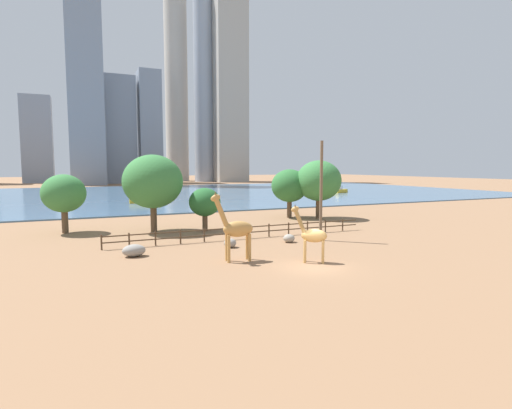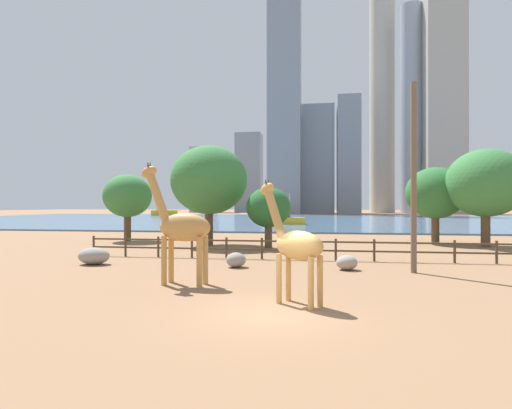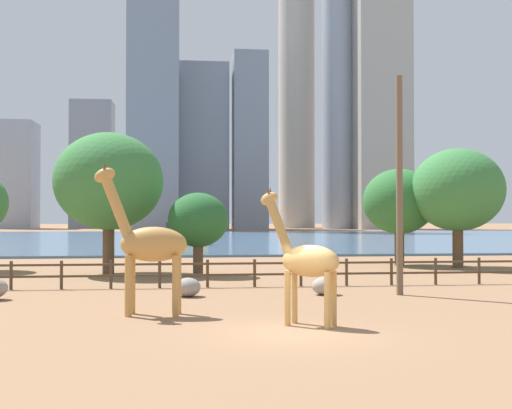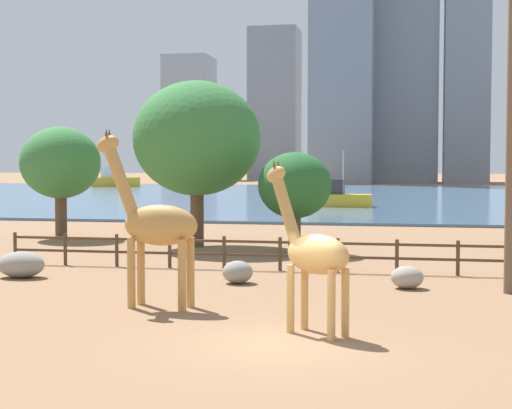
{
  "view_description": "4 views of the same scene",
  "coord_description": "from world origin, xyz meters",
  "px_view_note": "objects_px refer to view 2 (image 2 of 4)",
  "views": [
    {
      "loc": [
        -14.64,
        -23.01,
        6.92
      ],
      "look_at": [
        3.1,
        16.54,
        2.78
      ],
      "focal_mm": 28.0,
      "sensor_mm": 36.0,
      "label": 1
    },
    {
      "loc": [
        1.32,
        -12.06,
        3.29
      ],
      "look_at": [
        -2.46,
        13.02,
        3.33
      ],
      "focal_mm": 28.0,
      "sensor_mm": 36.0,
      "label": 2
    },
    {
      "loc": [
        -3.02,
        -17.98,
        3.3
      ],
      "look_at": [
        0.53,
        13.83,
        3.91
      ],
      "focal_mm": 45.0,
      "sensor_mm": 36.0,
      "label": 3
    },
    {
      "loc": [
        2.93,
        -17.54,
        4.17
      ],
      "look_at": [
        -1.47,
        4.8,
        2.94
      ],
      "focal_mm": 55.0,
      "sensor_mm": 36.0,
      "label": 4
    }
  ],
  "objects_px": {
    "tree_left_small": "(209,180)",
    "boat_tug": "(164,212)",
    "giraffe_companion": "(295,245)",
    "tree_right_small": "(128,196)",
    "boulder_by_pole": "(94,256)",
    "tree_right_tall": "(485,183)",
    "boulder_small": "(347,263)",
    "giraffe_tall": "(181,227)",
    "utility_pole": "(414,177)",
    "boat_ferry": "(287,219)",
    "tree_left_large": "(268,208)",
    "boulder_near_fence": "(236,260)",
    "tree_center_broad": "(435,193)"
  },
  "relations": [
    {
      "from": "boulder_near_fence",
      "to": "tree_center_broad",
      "type": "height_order",
      "value": "tree_center_broad"
    },
    {
      "from": "boulder_by_pole",
      "to": "boulder_small",
      "type": "relative_size",
      "value": 1.64
    },
    {
      "from": "utility_pole",
      "to": "boat_tug",
      "type": "relative_size",
      "value": 1.15
    },
    {
      "from": "giraffe_companion",
      "to": "tree_right_tall",
      "type": "distance_m",
      "value": 25.04
    },
    {
      "from": "boulder_by_pole",
      "to": "tree_left_small",
      "type": "bearing_deg",
      "value": 72.85
    },
    {
      "from": "utility_pole",
      "to": "boulder_small",
      "type": "xyz_separation_m",
      "value": [
        -3.15,
        0.38,
        -4.27
      ]
    },
    {
      "from": "tree_right_tall",
      "to": "boat_tug",
      "type": "xyz_separation_m",
      "value": [
        -59.32,
        82.37,
        -3.68
      ]
    },
    {
      "from": "tree_left_large",
      "to": "tree_right_tall",
      "type": "xyz_separation_m",
      "value": [
        16.83,
        3.79,
        1.94
      ]
    },
    {
      "from": "giraffe_tall",
      "to": "utility_pole",
      "type": "bearing_deg",
      "value": -150.21
    },
    {
      "from": "giraffe_companion",
      "to": "tree_left_small",
      "type": "bearing_deg",
      "value": -32.63
    },
    {
      "from": "giraffe_tall",
      "to": "tree_left_small",
      "type": "bearing_deg",
      "value": -72.41
    },
    {
      "from": "boulder_near_fence",
      "to": "tree_left_large",
      "type": "height_order",
      "value": "tree_left_large"
    },
    {
      "from": "boulder_by_pole",
      "to": "tree_right_tall",
      "type": "height_order",
      "value": "tree_right_tall"
    },
    {
      "from": "boat_ferry",
      "to": "boat_tug",
      "type": "bearing_deg",
      "value": 134.01
    },
    {
      "from": "tree_left_small",
      "to": "giraffe_companion",
      "type": "bearing_deg",
      "value": -66.58
    },
    {
      "from": "giraffe_tall",
      "to": "tree_right_small",
      "type": "distance_m",
      "value": 22.26
    },
    {
      "from": "boulder_by_pole",
      "to": "boat_ferry",
      "type": "relative_size",
      "value": 0.3
    },
    {
      "from": "giraffe_companion",
      "to": "tree_center_broad",
      "type": "bearing_deg",
      "value": -81.32
    },
    {
      "from": "tree_right_small",
      "to": "boat_tug",
      "type": "xyz_separation_m",
      "value": [
        -28.79,
        81.5,
        -2.77
      ]
    },
    {
      "from": "tree_left_large",
      "to": "boat_ferry",
      "type": "bearing_deg",
      "value": 91.87
    },
    {
      "from": "tree_right_small",
      "to": "boulder_by_pole",
      "type": "bearing_deg",
      "value": -70.27
    },
    {
      "from": "tree_left_large",
      "to": "tree_left_small",
      "type": "height_order",
      "value": "tree_left_small"
    },
    {
      "from": "boulder_near_fence",
      "to": "tree_right_tall",
      "type": "xyz_separation_m",
      "value": [
        17.44,
        13.14,
        4.63
      ]
    },
    {
      "from": "tree_center_broad",
      "to": "tree_left_small",
      "type": "xyz_separation_m",
      "value": [
        -18.84,
        -4.42,
        1.02
      ]
    },
    {
      "from": "utility_pole",
      "to": "tree_left_large",
      "type": "relative_size",
      "value": 2.0
    },
    {
      "from": "utility_pole",
      "to": "boulder_small",
      "type": "relative_size",
      "value": 8.67
    },
    {
      "from": "tree_left_small",
      "to": "boat_tug",
      "type": "height_order",
      "value": "tree_left_small"
    },
    {
      "from": "giraffe_tall",
      "to": "tree_left_large",
      "type": "xyz_separation_m",
      "value": [
        1.97,
        14.17,
        0.69
      ]
    },
    {
      "from": "tree_left_small",
      "to": "boulder_small",
      "type": "bearing_deg",
      "value": -47.26
    },
    {
      "from": "utility_pole",
      "to": "tree_right_tall",
      "type": "height_order",
      "value": "utility_pole"
    },
    {
      "from": "boulder_small",
      "to": "boat_tug",
      "type": "bearing_deg",
      "value": 116.5
    },
    {
      "from": "tree_left_large",
      "to": "boat_ferry",
      "type": "height_order",
      "value": "boat_ferry"
    },
    {
      "from": "tree_center_broad",
      "to": "tree_right_tall",
      "type": "distance_m",
      "value": 3.95
    },
    {
      "from": "utility_pole",
      "to": "boulder_by_pole",
      "type": "relative_size",
      "value": 5.29
    },
    {
      "from": "giraffe_companion",
      "to": "tree_right_small",
      "type": "height_order",
      "value": "tree_right_small"
    },
    {
      "from": "utility_pole",
      "to": "tree_right_small",
      "type": "distance_m",
      "value": 26.28
    },
    {
      "from": "tree_right_tall",
      "to": "tree_right_small",
      "type": "relative_size",
      "value": 1.26
    },
    {
      "from": "tree_right_small",
      "to": "utility_pole",
      "type": "bearing_deg",
      "value": -33.24
    },
    {
      "from": "boulder_by_pole",
      "to": "tree_right_small",
      "type": "xyz_separation_m",
      "value": [
        -5.1,
        14.23,
        3.64
      ]
    },
    {
      "from": "giraffe_companion",
      "to": "tree_right_small",
      "type": "distance_m",
      "value": 27.21
    },
    {
      "from": "giraffe_companion",
      "to": "utility_pole",
      "type": "bearing_deg",
      "value": -93.36
    },
    {
      "from": "boulder_by_pole",
      "to": "tree_right_small",
      "type": "distance_m",
      "value": 15.55
    },
    {
      "from": "tree_right_small",
      "to": "boat_ferry",
      "type": "height_order",
      "value": "tree_right_small"
    },
    {
      "from": "giraffe_tall",
      "to": "utility_pole",
      "type": "xyz_separation_m",
      "value": [
        10.25,
        4.43,
        2.25
      ]
    },
    {
      "from": "tree_left_small",
      "to": "tree_right_small",
      "type": "relative_size",
      "value": 1.33
    },
    {
      "from": "boulder_small",
      "to": "tree_right_small",
      "type": "bearing_deg",
      "value": 143.31
    },
    {
      "from": "tree_left_small",
      "to": "tree_right_small",
      "type": "xyz_separation_m",
      "value": [
        -8.58,
        2.94,
        -1.21
      ]
    },
    {
      "from": "giraffe_tall",
      "to": "boat_ferry",
      "type": "xyz_separation_m",
      "value": [
        0.83,
        48.97,
        -1.35
      ]
    },
    {
      "from": "giraffe_companion",
      "to": "tree_right_small",
      "type": "relative_size",
      "value": 0.69
    },
    {
      "from": "giraffe_companion",
      "to": "tree_left_small",
      "type": "height_order",
      "value": "tree_left_small"
    }
  ]
}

